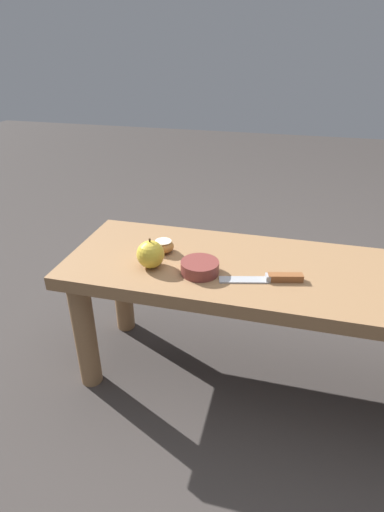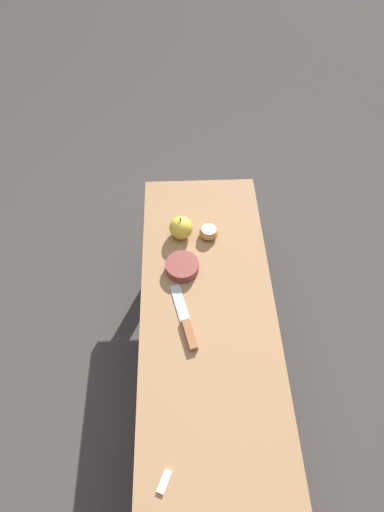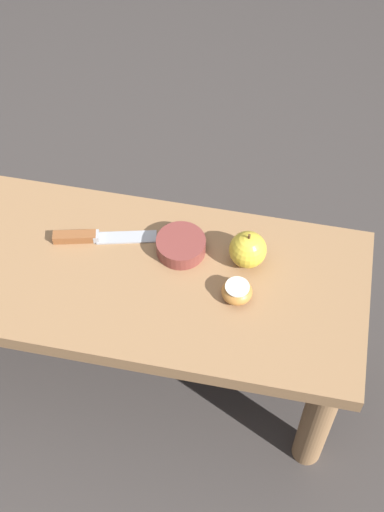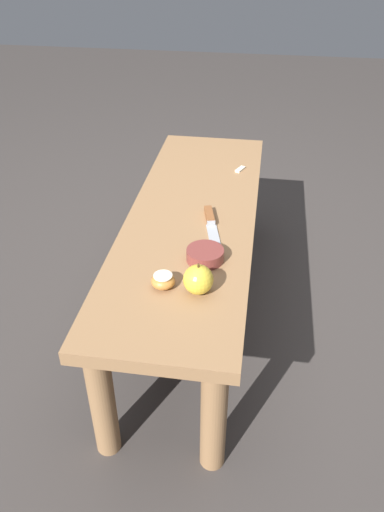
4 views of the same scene
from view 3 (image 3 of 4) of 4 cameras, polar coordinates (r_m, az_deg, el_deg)
name	(u,v)px [view 3 (image 3 of 4)]	position (r m, az deg, el deg)	size (l,w,h in m)	color
ground_plane	(84,355)	(1.90, -8.64, -7.86)	(8.00, 8.00, 0.00)	#383330
wooden_bench	(65,279)	(1.60, -10.16, -1.83)	(1.31, 0.41, 0.43)	olive
knife	(89,237)	(1.56, -8.20, 1.52)	(0.22, 0.08, 0.02)	#9EA0A5
apple_whole	(248,250)	(1.49, 4.49, 0.51)	(0.08, 0.08, 0.09)	gold
apple_cut	(237,291)	(1.45, 3.62, -2.84)	(0.06, 0.06, 0.04)	#B27233
bowl	(181,245)	(1.52, -0.89, 0.85)	(0.11, 0.11, 0.04)	brown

